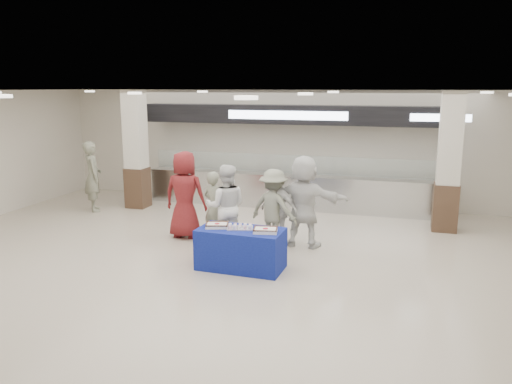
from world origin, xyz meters
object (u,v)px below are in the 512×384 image
(civilian_white, at_px, (304,201))
(civilian_maroon, at_px, (185,195))
(soldier_bg, at_px, (93,176))
(soldier_a, at_px, (214,206))
(soldier_b, at_px, (274,208))
(sheet_cake_right, at_px, (265,230))
(sheet_cake_left, at_px, (217,225))
(chef_short, at_px, (279,210))
(chef_tall, at_px, (226,206))
(display_table, at_px, (241,249))
(cupcake_tray, at_px, (240,227))

(civilian_white, bearing_deg, civilian_maroon, 6.33)
(civilian_white, bearing_deg, soldier_bg, -9.37)
(civilian_maroon, bearing_deg, soldier_bg, -26.42)
(soldier_a, xyz_separation_m, soldier_b, (1.31, 0.03, 0.05))
(sheet_cake_right, relative_size, soldier_b, 0.29)
(sheet_cake_left, distance_m, chef_short, 1.75)
(sheet_cake_right, distance_m, chef_tall, 1.65)
(civilian_white, distance_m, soldier_bg, 6.17)
(chef_tall, xyz_separation_m, chef_short, (1.01, 0.47, -0.12))
(display_table, distance_m, chef_short, 1.64)
(cupcake_tray, relative_size, civilian_white, 0.28)
(display_table, relative_size, sheet_cake_left, 3.25)
(chef_tall, distance_m, soldier_bg, 4.89)
(display_table, xyz_separation_m, soldier_a, (-1.08, 1.44, 0.39))
(chef_tall, relative_size, soldier_b, 1.07)
(cupcake_tray, distance_m, civilian_white, 1.82)
(sheet_cake_left, relative_size, civilian_maroon, 0.25)
(soldier_a, height_order, soldier_b, soldier_b)
(sheet_cake_right, height_order, soldier_a, soldier_a)
(soldier_bg, bearing_deg, cupcake_tray, -160.75)
(display_table, height_order, cupcake_tray, cupcake_tray)
(soldier_a, bearing_deg, civilian_maroon, 15.19)
(cupcake_tray, bearing_deg, chef_short, 77.12)
(chef_short, bearing_deg, display_table, 97.53)
(display_table, bearing_deg, chef_short, 80.21)
(civilian_white, bearing_deg, sheet_cake_left, 55.52)
(soldier_bg, bearing_deg, soldier_b, -146.74)
(chef_short, bearing_deg, chef_tall, 44.10)
(cupcake_tray, distance_m, chef_short, 1.57)
(sheet_cake_left, relative_size, soldier_a, 0.31)
(cupcake_tray, height_order, soldier_b, soldier_b)
(chef_tall, bearing_deg, civilian_white, -176.67)
(sheet_cake_left, distance_m, cupcake_tray, 0.43)
(soldier_bg, bearing_deg, display_table, -160.92)
(civilian_maroon, distance_m, civilian_white, 2.63)
(civilian_white, bearing_deg, soldier_a, 9.43)
(cupcake_tray, bearing_deg, civilian_white, 61.84)
(display_table, bearing_deg, soldier_a, 128.95)
(sheet_cake_right, height_order, civilian_white, civilian_white)
(sheet_cake_left, bearing_deg, chef_tall, 101.83)
(sheet_cake_right, height_order, chef_tall, chef_tall)
(sheet_cake_right, bearing_deg, chef_tall, 135.29)
(sheet_cake_left, distance_m, sheet_cake_right, 0.94)
(civilian_maroon, height_order, chef_short, civilian_maroon)
(chef_short, bearing_deg, civilian_maroon, 20.82)
(civilian_maroon, relative_size, civilian_white, 1.00)
(sheet_cake_right, distance_m, soldier_b, 1.55)
(chef_short, distance_m, soldier_b, 0.15)
(chef_tall, xyz_separation_m, soldier_bg, (-4.49, 1.93, 0.07))
(sheet_cake_right, relative_size, chef_tall, 0.27)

